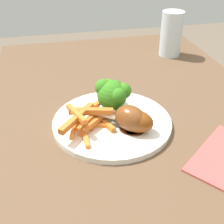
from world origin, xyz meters
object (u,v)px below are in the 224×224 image
dinner_plate (112,122)px  chicken_drumstick_far (129,118)px  dining_table (145,180)px  broccoli_floret_front (113,94)px  carrot_fries_pile (90,118)px  broccoli_floret_back (115,98)px  broccoli_floret_middle (110,90)px  chicken_drumstick_near (133,120)px  water_glass (171,34)px

dinner_plate → chicken_drumstick_far: chicken_drumstick_far is taller
dining_table → chicken_drumstick_far: chicken_drumstick_far is taller
dining_table → broccoli_floret_front: 0.20m
broccoli_floret_front → dining_table: bearing=-149.9°
carrot_fries_pile → dining_table: bearing=-118.4°
dining_table → broccoli_floret_back: size_ratio=20.58×
carrot_fries_pile → chicken_drumstick_far: bearing=-111.0°
broccoli_floret_middle → chicken_drumstick_far: broccoli_floret_middle is taller
broccoli_floret_front → chicken_drumstick_far: broccoli_floret_front is taller
broccoli_floret_middle → chicken_drumstick_near: size_ratio=0.56×
chicken_drumstick_far → water_glass: (0.38, -0.24, 0.03)m
dining_table → chicken_drumstick_near: chicken_drumstick_near is taller
broccoli_floret_front → chicken_drumstick_near: broccoli_floret_front is taller
carrot_fries_pile → chicken_drumstick_far: size_ratio=1.36×
broccoli_floret_back → carrot_fries_pile: broccoli_floret_back is taller
chicken_drumstick_far → water_glass: bearing=-32.5°
dining_table → chicken_drumstick_far: bearing=48.2°
broccoli_floret_back → chicken_drumstick_far: broccoli_floret_back is taller
broccoli_floret_back → water_glass: 0.41m
dining_table → carrot_fries_pile: bearing=61.6°
broccoli_floret_back → broccoli_floret_front: bearing=114.0°
broccoli_floret_front → broccoli_floret_back: size_ratio=1.31×
broccoli_floret_middle → dinner_plate: bearing=172.7°
dining_table → chicken_drumstick_far: 0.16m
dinner_plate → broccoli_floret_middle: (0.06, -0.01, 0.05)m
broccoli_floret_middle → broccoli_floret_back: size_ratio=1.09×
broccoli_floret_back → carrot_fries_pile: 0.07m
broccoli_floret_back → carrot_fries_pile: (-0.03, 0.06, -0.02)m
dinner_plate → chicken_drumstick_near: 0.06m
dining_table → carrot_fries_pile: size_ratio=8.63×
broccoli_floret_back → chicken_drumstick_near: broccoli_floret_back is taller
dinner_plate → carrot_fries_pile: bearing=98.5°
broccoli_floret_front → carrot_fries_pile: (-0.03, 0.06, -0.03)m
chicken_drumstick_far → water_glass: water_glass is taller
dining_table → broccoli_floret_front: broccoli_floret_front is taller
broccoli_floret_middle → broccoli_floret_back: broccoli_floret_middle is taller
broccoli_floret_front → broccoli_floret_middle: size_ratio=1.21×
carrot_fries_pile → water_glass: bearing=-42.0°
dinner_plate → water_glass: water_glass is taller
broccoli_floret_back → carrot_fries_pile: bearing=119.5°
broccoli_floret_front → chicken_drumstick_near: bearing=-159.3°
dining_table → broccoli_floret_back: 0.19m
dining_table → chicken_drumstick_far: size_ratio=11.70×
broccoli_floret_front → broccoli_floret_back: 0.01m
broccoli_floret_front → water_glass: bearing=-39.3°
broccoli_floret_middle → broccoli_floret_back: (-0.03, -0.00, -0.00)m
chicken_drumstick_near → carrot_fries_pile: bearing=66.7°
broccoli_floret_front → carrot_fries_pile: 0.07m
broccoli_floret_back → chicken_drumstick_near: bearing=-163.2°
dinner_plate → water_glass: size_ratio=1.81×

